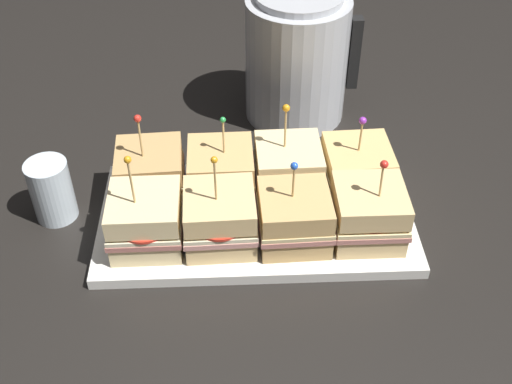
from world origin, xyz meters
TOP-DOWN VIEW (x-y plane):
  - ground_plane at (0.00, 0.00)m, footprint 6.00×6.00m
  - serving_platter at (0.00, 0.00)m, footprint 0.49×0.26m
  - sandwich_front_far_left at (-0.16, -0.05)m, footprint 0.11×0.11m
  - sandwich_front_center_left at (-0.06, -0.06)m, footprint 0.11×0.11m
  - sandwich_front_center_right at (0.05, -0.06)m, footprint 0.11×0.11m
  - sandwich_front_far_right at (0.16, -0.05)m, footprint 0.11×0.11m
  - sandwich_back_far_left at (-0.17, 0.05)m, footprint 0.11×0.11m
  - sandwich_back_center_left at (-0.05, 0.06)m, footprint 0.11×0.11m
  - sandwich_back_center_right at (0.05, 0.06)m, footprint 0.11×0.11m
  - sandwich_back_far_right at (0.16, 0.05)m, footprint 0.11×0.11m
  - kettle_steel at (0.09, 0.31)m, footprint 0.21×0.19m
  - drinking_glass at (-0.32, 0.03)m, footprint 0.07×0.07m

SIDE VIEW (x-z plane):
  - ground_plane at x=0.00m, z-range 0.00..0.00m
  - serving_platter at x=0.00m, z-range 0.00..0.02m
  - drinking_glass at x=-0.32m, z-range 0.00..0.10m
  - sandwich_back_center_left at x=-0.05m, z-range -0.01..0.13m
  - sandwich_front_center_right at x=0.05m, z-range -0.01..0.13m
  - sandwich_back_far_right at x=0.16m, z-range -0.01..0.13m
  - sandwich_front_far_right at x=0.16m, z-range -0.01..0.14m
  - sandwich_back_far_left at x=-0.17m, z-range -0.02..0.14m
  - sandwich_front_center_left at x=-0.06m, z-range -0.02..0.14m
  - sandwich_front_far_left at x=-0.16m, z-range -0.02..0.15m
  - sandwich_back_center_right at x=0.05m, z-range -0.02..0.14m
  - kettle_steel at x=0.09m, z-range -0.01..0.25m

